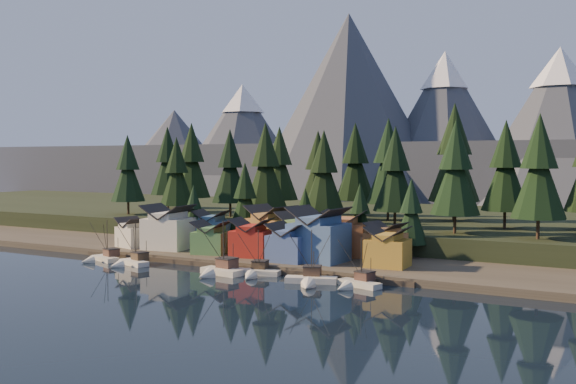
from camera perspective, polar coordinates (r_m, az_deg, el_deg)
The scene contains 45 objects.
ground at distance 123.01m, azimuth -9.25°, elevation -7.81°, with size 500.00×500.00×0.00m, color black.
shore_strip at distance 155.85m, azimuth -0.09°, elevation -5.21°, with size 400.00×50.00×1.50m, color #3A342A.
hillside at distance 200.47m, azimuth 6.86°, elevation -2.75°, with size 420.00×100.00×6.00m, color black.
dock at distance 136.06m, azimuth -4.93°, elevation -6.53°, with size 80.00×4.00×1.00m, color #423A2F.
mountain_ridge at distance 318.47m, azimuth 14.58°, elevation 3.44°, with size 560.00×190.00×90.00m.
boat_0 at distance 149.65m, azimuth -16.24°, elevation -5.18°, with size 8.58×9.09×10.24m.
boat_1 at distance 142.28m, azimuth -13.85°, elevation -5.55°, with size 8.51×9.03×10.32m.
boat_3 at distance 127.50m, azimuth -6.23°, elevation -6.31°, with size 9.37×10.01×11.92m.
boat_4 at distance 126.63m, azimuth -2.90°, elevation -6.64°, with size 9.66×10.20×9.87m.
boat_5 at distance 118.27m, azimuth 2.00°, elevation -7.20°, with size 10.19×10.61×10.94m.
boat_6 at distance 115.79m, azimuth 6.06°, elevation -7.51°, with size 8.94×9.36×9.97m.
house_front_0 at distance 160.60m, azimuth -13.56°, elevation -3.43°, with size 8.59×8.31×7.12m.
house_front_1 at distance 155.25m, azimuth -10.59°, elevation -2.96°, with size 11.28×10.93×10.48m.
house_front_2 at distance 146.36m, azimuth -6.81°, elevation -3.95°, with size 8.84×8.89×7.33m.
house_front_3 at distance 141.24m, azimuth -3.27°, elevation -3.98°, with size 9.40×9.09×8.28m.
house_front_4 at distance 134.42m, azimuth 0.14°, elevation -4.40°, with size 7.90×8.51×7.95m.
house_front_5 at distance 134.05m, azimuth 2.74°, elevation -3.65°, with size 11.57×10.67×11.35m.
house_front_6 at distance 129.01m, azimuth 8.85°, elevation -4.74°, with size 8.27×7.85×7.96m.
house_back_0 at distance 165.65m, azimuth -10.12°, elevation -2.92°, with size 9.39×9.14×8.69m.
house_back_1 at distance 158.50m, azimuth -6.80°, elevation -3.14°, with size 9.50×9.57×8.77m.
house_back_2 at distance 151.69m, azimuth -1.55°, elevation -3.07°, with size 11.27×10.62×10.39m.
house_back_3 at distance 142.86m, azimuth 1.22°, elevation -3.61°, with size 10.91×10.10×9.60m.
house_back_4 at distance 142.60m, azimuth 5.04°, elevation -3.56°, with size 11.10×10.84×9.97m.
house_back_5 at distance 136.73m, azimuth 8.68°, elevation -4.29°, with size 8.15×8.23×8.05m.
tree_hill_0 at distance 200.79m, azimuth -14.05°, elevation 1.84°, with size 10.42×10.42×24.28m.
tree_hill_1 at distance 205.23m, azimuth -8.55°, elevation 2.55°, with size 12.18×12.18×28.37m.
tree_hill_2 at distance 183.37m, azimuth -9.86°, elevation 1.59°, with size 9.92×9.92×23.12m.
tree_hill_3 at distance 187.06m, azimuth -5.17°, elevation 2.07°, with size 11.01×11.01×25.65m.
tree_hill_4 at distance 195.57m, azimuth -0.76°, elevation 2.31°, with size 11.51×11.51×26.82m.
tree_hill_5 at distance 168.94m, azimuth -2.01°, elevation 2.15°, with size 11.39×11.39×26.54m.
tree_hill_6 at distance 178.31m, azimuth 2.68°, elevation 1.89°, with size 10.66×10.66×24.83m.
tree_hill_7 at distance 158.66m, azimuth 3.20°, elevation 1.61°, with size 10.34×10.34×24.08m.
tree_hill_8 at distance 177.65m, azimuth 8.90°, elevation 2.44°, with size 12.07×12.07×28.13m.
tree_hill_9 at distance 158.98m, azimuth 9.51°, elevation 1.75°, with size 10.72×10.72×24.98m.
tree_hill_10 at distance 180.56m, azimuth 14.57°, elevation 3.09°, with size 13.81×13.81×32.16m.
tree_hill_11 at distance 149.54m, azimuth 14.67°, elevation 1.82°, with size 11.12×11.12×25.90m.
tree_hill_12 at distance 163.49m, azimuth 18.77°, elevation 1.94°, with size 11.32×11.32×26.38m.
tree_hill_13 at distance 144.16m, azimuth 21.42°, elevation 1.81°, with size 11.40×11.40×26.55m.
tree_hill_15 at distance 192.09m, azimuth 6.00°, elevation 2.43°, with size 11.90×11.90×27.71m.
tree_hill_16 at distance 224.27m, azimuth -10.65°, elevation 2.51°, with size 12.03×12.03×28.02m.
tree_shore_0 at distance 170.15m, azimuth -8.37°, elevation -1.57°, with size 6.34×6.34×14.76m.
tree_shore_1 at distance 160.75m, azimuth -3.84°, elevation -0.66°, with size 8.84×8.84×20.60m.
tree_shore_2 at distance 152.51m, azimuth 1.55°, elevation -2.12°, with size 6.21×6.21×14.47m.
tree_shore_3 at distance 146.55m, azimuth 6.42°, elevation -2.00°, with size 6.90×6.90×16.07m.
tree_shore_4 at distance 142.36m, azimuth 10.89°, elevation -1.93°, with size 7.38×7.38×17.19m.
Camera 1 is at (74.82, -94.91, 22.94)m, focal length 40.00 mm.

